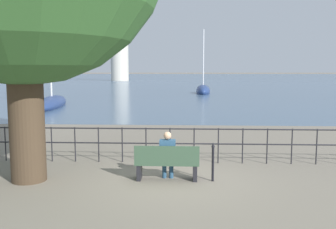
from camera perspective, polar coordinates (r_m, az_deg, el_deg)
name	(u,v)px	position (r m, az deg, el deg)	size (l,w,h in m)	color
ground_plane	(167,180)	(9.57, -0.14, -9.88)	(1000.00, 1000.00, 0.00)	gray
harbor_water	(185,77)	(168.65, 2.54, 5.77)	(600.00, 300.00, 0.01)	#47607A
park_bench	(167,164)	(9.40, -0.16, -7.51)	(1.60, 0.45, 0.90)	#334C38
seated_person_left	(168,153)	(9.41, -0.07, -5.94)	(0.40, 0.35, 1.23)	navy
promenade_railing	(170,140)	(11.11, 0.30, -3.86)	(14.33, 0.04, 1.05)	black
closed_umbrella	(213,160)	(9.37, 6.86, -6.84)	(0.09, 0.09, 0.98)	black
sailboat_0	(203,91)	(45.25, 5.36, 3.65)	(1.81, 5.36, 8.04)	navy
sailboat_1	(24,93)	(43.12, -21.07, 3.05)	(2.32, 5.64, 7.44)	black
sailboat_2	(52,102)	(30.04, -17.29, 1.76)	(3.06, 8.64, 11.72)	navy
harbor_lighthouse	(119,36)	(103.54, -7.44, 11.83)	(4.80, 4.80, 25.97)	beige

